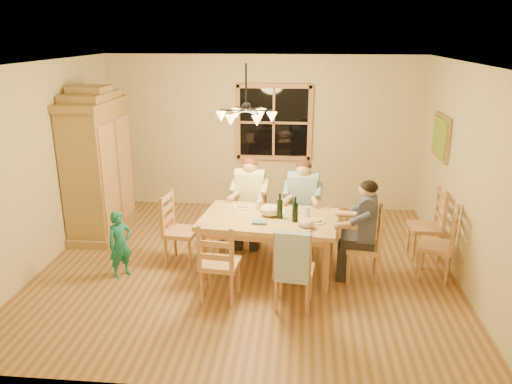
# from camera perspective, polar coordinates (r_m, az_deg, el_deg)

# --- Properties ---
(floor) EXTENTS (5.50, 5.50, 0.00)m
(floor) POSITION_cam_1_polar(r_m,az_deg,el_deg) (6.92, -1.01, -8.41)
(floor) COLOR brown
(floor) RESTS_ON ground
(ceiling) EXTENTS (5.50, 5.00, 0.02)m
(ceiling) POSITION_cam_1_polar(r_m,az_deg,el_deg) (6.21, -1.15, 14.52)
(ceiling) COLOR white
(ceiling) RESTS_ON wall_back
(wall_back) EXTENTS (5.50, 0.02, 2.70)m
(wall_back) POSITION_cam_1_polar(r_m,az_deg,el_deg) (8.86, 0.74, 6.73)
(wall_back) COLOR #CCB990
(wall_back) RESTS_ON floor
(wall_left) EXTENTS (0.02, 5.00, 2.70)m
(wall_left) POSITION_cam_1_polar(r_m,az_deg,el_deg) (7.27, -23.18, 2.78)
(wall_left) COLOR #CCB990
(wall_left) RESTS_ON floor
(wall_right) EXTENTS (0.02, 5.00, 2.70)m
(wall_right) POSITION_cam_1_polar(r_m,az_deg,el_deg) (6.72, 22.94, 1.65)
(wall_right) COLOR #CCB990
(wall_right) RESTS_ON floor
(window) EXTENTS (1.30, 0.06, 1.30)m
(window) POSITION_cam_1_polar(r_m,az_deg,el_deg) (8.78, 2.04, 7.94)
(window) COLOR black
(window) RESTS_ON wall_back
(painting) EXTENTS (0.06, 0.78, 0.64)m
(painting) POSITION_cam_1_polar(r_m,az_deg,el_deg) (7.77, 20.39, 5.91)
(painting) COLOR olive
(painting) RESTS_ON wall_right
(chandelier) EXTENTS (0.77, 0.68, 0.71)m
(chandelier) POSITION_cam_1_polar(r_m,az_deg,el_deg) (6.28, -1.12, 8.84)
(chandelier) COLOR black
(chandelier) RESTS_ON ceiling
(armoire) EXTENTS (0.66, 1.40, 2.30)m
(armoire) POSITION_cam_1_polar(r_m,az_deg,el_deg) (8.07, -17.59, 2.64)
(armoire) COLOR olive
(armoire) RESTS_ON floor
(dining_table) EXTENTS (1.86, 1.26, 0.76)m
(dining_table) POSITION_cam_1_polar(r_m,az_deg,el_deg) (6.53, 1.53, -3.75)
(dining_table) COLOR #AC7F4C
(dining_table) RESTS_ON floor
(chair_far_left) EXTENTS (0.48, 0.47, 0.99)m
(chair_far_left) POSITION_cam_1_polar(r_m,az_deg,el_deg) (7.50, -0.68, -3.73)
(chair_far_left) COLOR #B78051
(chair_far_left) RESTS_ON floor
(chair_far_right) EXTENTS (0.48, 0.47, 0.99)m
(chair_far_right) POSITION_cam_1_polar(r_m,az_deg,el_deg) (7.38, 5.27, -4.17)
(chair_far_right) COLOR #B78051
(chair_far_right) RESTS_ON floor
(chair_near_left) EXTENTS (0.48, 0.47, 0.99)m
(chair_near_left) POSITION_cam_1_polar(r_m,az_deg,el_deg) (6.03, -4.09, -9.42)
(chair_near_left) COLOR #B78051
(chair_near_left) RESTS_ON floor
(chair_near_right) EXTENTS (0.48, 0.47, 0.99)m
(chair_near_right) POSITION_cam_1_polar(r_m,az_deg,el_deg) (5.88, 4.33, -10.21)
(chair_near_right) COLOR #B78051
(chair_near_right) RESTS_ON floor
(chair_end_left) EXTENTS (0.47, 0.48, 0.99)m
(chair_end_left) POSITION_cam_1_polar(r_m,az_deg,el_deg) (6.97, -8.47, -5.68)
(chair_end_left) COLOR #B78051
(chair_end_left) RESTS_ON floor
(chair_end_right) EXTENTS (0.47, 0.48, 0.99)m
(chair_end_right) POSITION_cam_1_polar(r_m,az_deg,el_deg) (6.59, 12.09, -7.33)
(chair_end_right) COLOR #B78051
(chair_end_right) RESTS_ON floor
(adult_woman) EXTENTS (0.42, 0.46, 0.87)m
(adult_woman) POSITION_cam_1_polar(r_m,az_deg,el_deg) (7.32, -0.70, 0.19)
(adult_woman) COLOR beige
(adult_woman) RESTS_ON floor
(adult_plaid_man) EXTENTS (0.42, 0.46, 0.87)m
(adult_plaid_man) POSITION_cam_1_polar(r_m,az_deg,el_deg) (7.20, 5.39, -0.19)
(adult_plaid_man) COLOR #325E8A
(adult_plaid_man) RESTS_ON floor
(adult_slate_man) EXTENTS (0.46, 0.42, 0.87)m
(adult_slate_man) POSITION_cam_1_polar(r_m,az_deg,el_deg) (6.38, 12.40, -2.95)
(adult_slate_man) COLOR #414669
(adult_slate_man) RESTS_ON floor
(towel) EXTENTS (0.39, 0.14, 0.58)m
(towel) POSITION_cam_1_polar(r_m,az_deg,el_deg) (5.53, 4.16, -7.49)
(towel) COLOR #9BB5D1
(towel) RESTS_ON chair_near_right
(wine_bottle_a) EXTENTS (0.08, 0.08, 0.33)m
(wine_bottle_a) POSITION_cam_1_polar(r_m,az_deg,el_deg) (6.42, 2.74, -1.61)
(wine_bottle_a) COLOR black
(wine_bottle_a) RESTS_ON dining_table
(wine_bottle_b) EXTENTS (0.08, 0.08, 0.33)m
(wine_bottle_b) POSITION_cam_1_polar(r_m,az_deg,el_deg) (6.31, 4.50, -1.98)
(wine_bottle_b) COLOR black
(wine_bottle_b) RESTS_ON dining_table
(plate_woman) EXTENTS (0.26, 0.26, 0.02)m
(plate_woman) POSITION_cam_1_polar(r_m,az_deg,el_deg) (6.85, -1.53, -1.71)
(plate_woman) COLOR white
(plate_woman) RESTS_ON dining_table
(plate_plaid) EXTENTS (0.26, 0.26, 0.02)m
(plate_plaid) POSITION_cam_1_polar(r_m,az_deg,el_deg) (6.71, 3.94, -2.17)
(plate_plaid) COLOR white
(plate_plaid) RESTS_ON dining_table
(plate_slate) EXTENTS (0.26, 0.26, 0.02)m
(plate_slate) POSITION_cam_1_polar(r_m,az_deg,el_deg) (6.38, 6.75, -3.33)
(plate_slate) COLOR white
(plate_slate) RESTS_ON dining_table
(wine_glass_a) EXTENTS (0.06, 0.06, 0.14)m
(wine_glass_a) POSITION_cam_1_polar(r_m,az_deg,el_deg) (6.70, 0.29, -1.60)
(wine_glass_a) COLOR silver
(wine_glass_a) RESTS_ON dining_table
(wine_glass_b) EXTENTS (0.06, 0.06, 0.14)m
(wine_glass_b) POSITION_cam_1_polar(r_m,az_deg,el_deg) (6.53, 5.89, -2.24)
(wine_glass_b) COLOR silver
(wine_glass_b) RESTS_ON dining_table
(cap) EXTENTS (0.20, 0.20, 0.11)m
(cap) POSITION_cam_1_polar(r_m,az_deg,el_deg) (6.16, 5.71, -3.63)
(cap) COLOR tan
(cap) RESTS_ON dining_table
(napkin) EXTENTS (0.19, 0.16, 0.03)m
(napkin) POSITION_cam_1_polar(r_m,az_deg,el_deg) (6.29, 0.43, -3.46)
(napkin) COLOR slate
(napkin) RESTS_ON dining_table
(cloth_bundle) EXTENTS (0.28, 0.22, 0.15)m
(cloth_bundle) POSITION_cam_1_polar(r_m,az_deg,el_deg) (6.52, 1.66, -2.11)
(cloth_bundle) COLOR beige
(cloth_bundle) RESTS_ON dining_table
(child) EXTENTS (0.37, 0.38, 0.89)m
(child) POSITION_cam_1_polar(r_m,az_deg,el_deg) (6.71, -15.27, -5.79)
(child) COLOR #1A766B
(child) RESTS_ON floor
(chair_spare_front) EXTENTS (0.55, 0.56, 0.99)m
(chair_spare_front) POSITION_cam_1_polar(r_m,az_deg,el_deg) (6.87, 19.77, -6.95)
(chair_spare_front) COLOR #B78051
(chair_spare_front) RESTS_ON floor
(chair_spare_back) EXTENTS (0.42, 0.44, 0.99)m
(chair_spare_back) POSITION_cam_1_polar(r_m,az_deg,el_deg) (7.43, 18.64, -4.93)
(chair_spare_back) COLOR #B78051
(chair_spare_back) RESTS_ON floor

